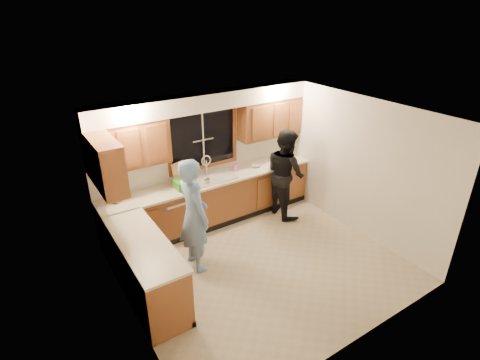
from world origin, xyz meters
The scene contains 26 objects.
floor centered at (0.00, 0.00, 0.00)m, with size 4.20×4.20×0.00m, color #B4A78A.
ceiling centered at (0.00, 0.00, 2.50)m, with size 4.20×4.20×0.00m, color silver.
wall_back centered at (0.00, 1.90, 1.25)m, with size 4.20×4.20×0.00m, color white.
wall_left centered at (-2.10, 0.00, 1.25)m, with size 3.80×3.80×0.00m, color white.
wall_right centered at (2.10, 0.00, 1.25)m, with size 3.80×3.80×0.00m, color white.
base_cabinets_back centered at (0.00, 1.60, 0.44)m, with size 4.20×0.60×0.88m, color #96552B.
base_cabinets_left centered at (-1.80, 0.35, 0.44)m, with size 0.60×1.90×0.88m, color #96552B.
countertop_back centered at (0.00, 1.58, 0.90)m, with size 4.20×0.63×0.04m, color #F0E7C9.
countertop_left centered at (-1.79, 0.35, 0.90)m, with size 0.63×1.90×0.04m, color #F0E7C9.
upper_cabinets_left centered at (-1.43, 1.73, 1.83)m, with size 1.35×0.33×0.75m, color #96552B.
upper_cabinets_right centered at (1.43, 1.73, 1.83)m, with size 1.35×0.33×0.75m, color #96552B.
upper_cabinets_return centered at (-1.94, 1.12, 1.83)m, with size 0.33×0.90×0.75m, color #96552B.
soffit centered at (0.00, 1.72, 2.35)m, with size 4.20×0.35×0.30m, color white.
window_frame centered at (0.00, 1.89, 1.60)m, with size 1.44×0.03×1.14m.
sink centered at (0.00, 1.60, 0.86)m, with size 0.86×0.52×0.57m.
dishwasher centered at (-0.85, 1.59, 0.41)m, with size 0.60×0.56×0.82m, color white.
stove centered at (-1.80, -0.22, 0.45)m, with size 0.58×0.75×0.90m, color white.
man centered at (-0.89, 0.56, 0.94)m, with size 0.68×0.45×1.87m, color #74A0DC.
woman centered at (1.36, 1.11, 0.89)m, with size 0.86×0.67×1.77m, color black.
knife_block centered at (-1.75, 1.65, 1.04)m, with size 0.13×0.11×0.24m, color #9B562A.
cutting_board centered at (-0.57, 1.76, 1.12)m, with size 0.30×0.02×0.40m, color tan.
dish_crate centered at (-0.58, 1.55, 1.00)m, with size 0.33×0.31×0.16m, color green.
soap_bottle centered at (0.58, 1.69, 1.01)m, with size 0.08×0.08×0.18m, color pink.
bowl centered at (1.01, 1.61, 0.94)m, with size 0.19×0.19×0.05m, color silver.
can_left centered at (-0.19, 1.40, 0.98)m, with size 0.07×0.07×0.13m, color beige.
can_right centered at (-0.22, 1.40, 0.98)m, with size 0.07×0.07×0.12m, color beige.
Camera 1 is at (-2.99, -3.97, 3.90)m, focal length 28.00 mm.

